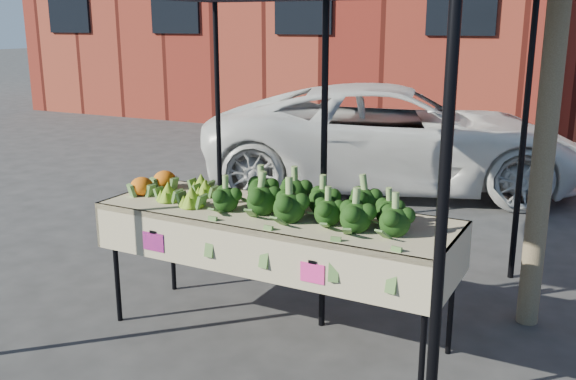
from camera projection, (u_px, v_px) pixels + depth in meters
The scene contains 7 objects.
ground at pixel (277, 337), 4.39m from camera, with size 90.00×90.00×0.00m, color #2C2C2E.
table at pixel (275, 275), 4.30m from camera, with size 2.42×0.87×0.90m.
canopy at pixel (283, 131), 4.45m from camera, with size 3.16×3.16×2.74m, color black, non-canonical shape.
broccoli_heap at pixel (315, 198), 4.06m from camera, with size 1.35×0.55×0.24m, color black.
romanesco_cluster at pixel (193, 186), 4.48m from camera, with size 0.42×0.56×0.19m, color #73AB25.
cauliflower_pair at pixel (153, 181), 4.67m from camera, with size 0.22×0.42×0.17m, color orange.
street_tree at pixel (559, 11), 4.08m from camera, with size 2.21×2.21×4.35m, color #1E4C14, non-canonical shape.
Camera 1 is at (1.83, -3.55, 2.10)m, focal length 39.70 mm.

